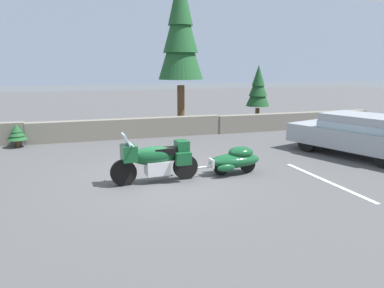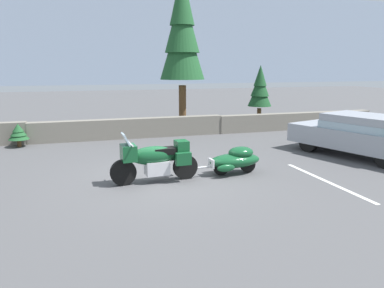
{
  "view_description": "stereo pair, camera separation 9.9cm",
  "coord_description": "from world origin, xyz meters",
  "px_view_note": "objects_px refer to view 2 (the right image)",
  "views": [
    {
      "loc": [
        -2.28,
        -9.48,
        2.94
      ],
      "look_at": [
        0.86,
        0.24,
        0.85
      ],
      "focal_mm": 35.34,
      "sensor_mm": 36.0,
      "label": 1
    },
    {
      "loc": [
        -2.18,
        -9.51,
        2.94
      ],
      "look_at": [
        0.86,
        0.24,
        0.85
      ],
      "focal_mm": 35.34,
      "sensor_mm": 36.0,
      "label": 2
    }
  ],
  "objects_px": {
    "car_shaped_trailer": "(235,159)",
    "sedan_at_right_edge": "(361,134)",
    "touring_motorcycle": "(155,159)",
    "pine_tree_tall": "(182,31)",
    "pine_tree_secondary": "(260,88)"
  },
  "relations": [
    {
      "from": "sedan_at_right_edge",
      "to": "pine_tree_secondary",
      "type": "bearing_deg",
      "value": 90.26
    },
    {
      "from": "touring_motorcycle",
      "to": "pine_tree_tall",
      "type": "distance_m",
      "value": 9.24
    },
    {
      "from": "touring_motorcycle",
      "to": "pine_tree_secondary",
      "type": "distance_m",
      "value": 10.7
    },
    {
      "from": "car_shaped_trailer",
      "to": "pine_tree_tall",
      "type": "relative_size",
      "value": 0.3
    },
    {
      "from": "car_shaped_trailer",
      "to": "pine_tree_secondary",
      "type": "relative_size",
      "value": 0.73
    },
    {
      "from": "pine_tree_secondary",
      "to": "touring_motorcycle",
      "type": "bearing_deg",
      "value": -131.68
    },
    {
      "from": "touring_motorcycle",
      "to": "sedan_at_right_edge",
      "type": "height_order",
      "value": "sedan_at_right_edge"
    },
    {
      "from": "pine_tree_tall",
      "to": "touring_motorcycle",
      "type": "bearing_deg",
      "value": -110.85
    },
    {
      "from": "sedan_at_right_edge",
      "to": "touring_motorcycle",
      "type": "bearing_deg",
      "value": -173.97
    },
    {
      "from": "sedan_at_right_edge",
      "to": "car_shaped_trailer",
      "type": "bearing_deg",
      "value": -172.23
    },
    {
      "from": "pine_tree_tall",
      "to": "sedan_at_right_edge",
      "type": "bearing_deg",
      "value": -59.77
    },
    {
      "from": "car_shaped_trailer",
      "to": "sedan_at_right_edge",
      "type": "distance_m",
      "value": 4.85
    },
    {
      "from": "car_shaped_trailer",
      "to": "sedan_at_right_edge",
      "type": "bearing_deg",
      "value": 7.77
    },
    {
      "from": "touring_motorcycle",
      "to": "pine_tree_tall",
      "type": "xyz_separation_m",
      "value": [
        2.98,
        7.82,
        3.93
      ]
    },
    {
      "from": "car_shaped_trailer",
      "to": "sedan_at_right_edge",
      "type": "height_order",
      "value": "sedan_at_right_edge"
    }
  ]
}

